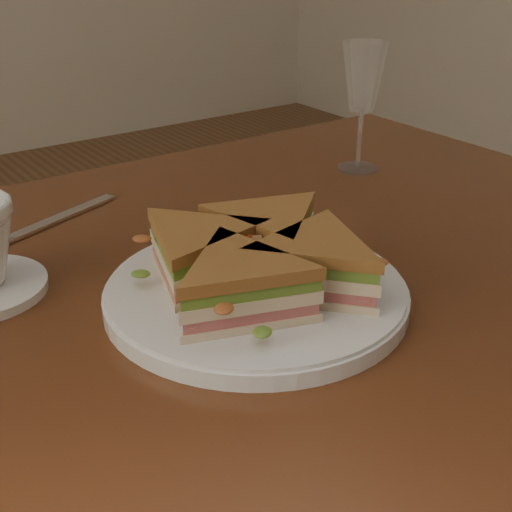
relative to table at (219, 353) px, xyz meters
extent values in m
cube|color=#3A1B0D|center=(0.00, 0.00, 0.08)|extent=(1.20, 0.80, 0.04)
cylinder|color=#341B0F|center=(0.54, 0.34, -0.30)|extent=(0.06, 0.06, 0.71)
cylinder|color=silver|center=(0.00, -0.07, 0.11)|extent=(0.30, 0.30, 0.02)
cube|color=silver|center=(0.09, 0.12, 0.10)|extent=(0.12, 0.07, 0.00)
ellipsoid|color=silver|center=(0.01, 0.07, 0.10)|extent=(0.05, 0.03, 0.01)
cube|color=silver|center=(-0.09, 0.23, 0.10)|extent=(0.19, 0.09, 0.00)
cylinder|color=white|center=(0.36, 0.17, 0.10)|extent=(0.06, 0.06, 0.00)
cylinder|color=white|center=(0.36, 0.17, 0.15)|extent=(0.01, 0.01, 0.09)
cone|color=white|center=(0.36, 0.17, 0.24)|extent=(0.07, 0.07, 0.09)
camera|label=1|loc=(-0.35, -0.57, 0.44)|focal=50.00mm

